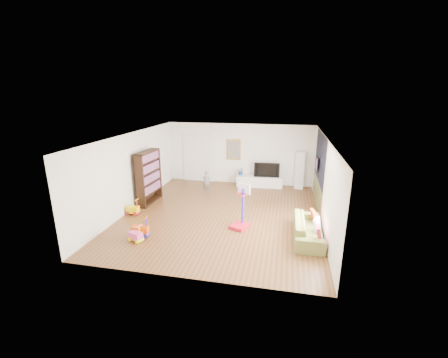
% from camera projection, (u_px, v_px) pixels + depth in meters
% --- Properties ---
extents(floor, '(6.50, 7.50, 0.00)m').
position_uv_depth(floor, '(222.00, 214.00, 10.32)').
color(floor, brown).
rests_on(floor, ground).
extents(ceiling, '(6.50, 7.50, 0.00)m').
position_uv_depth(ceiling, '(221.00, 136.00, 9.55)').
color(ceiling, white).
rests_on(ceiling, ground).
extents(wall_back, '(6.50, 0.00, 2.70)m').
position_uv_depth(wall_back, '(239.00, 154.00, 13.45)').
color(wall_back, white).
rests_on(wall_back, ground).
extents(wall_front, '(6.50, 0.00, 2.70)m').
position_uv_depth(wall_front, '(184.00, 224.00, 6.41)').
color(wall_front, silver).
rests_on(wall_front, ground).
extents(wall_left, '(0.00, 7.50, 2.70)m').
position_uv_depth(wall_left, '(132.00, 171.00, 10.57)').
color(wall_left, silver).
rests_on(wall_left, ground).
extents(wall_right, '(0.00, 7.50, 2.70)m').
position_uv_depth(wall_right, '(324.00, 183.00, 9.29)').
color(wall_right, white).
rests_on(wall_right, ground).
extents(navy_accent, '(0.01, 3.20, 1.70)m').
position_uv_depth(navy_accent, '(320.00, 157.00, 10.47)').
color(navy_accent, black).
rests_on(navy_accent, wall_right).
extents(olive_wainscot, '(0.01, 3.20, 1.00)m').
position_uv_depth(olive_wainscot, '(317.00, 194.00, 10.85)').
color(olive_wainscot, brown).
rests_on(olive_wainscot, wall_right).
extents(doorway, '(1.45, 0.06, 2.10)m').
position_uv_depth(doorway, '(199.00, 159.00, 13.87)').
color(doorway, white).
rests_on(doorway, ground).
extents(painting_back, '(0.62, 0.06, 0.92)m').
position_uv_depth(painting_back, '(234.00, 150.00, 13.40)').
color(painting_back, gold).
rests_on(painting_back, wall_back).
extents(artwork_right, '(0.04, 0.56, 0.46)m').
position_uv_depth(artwork_right, '(317.00, 164.00, 10.75)').
color(artwork_right, '#7F3F8C').
rests_on(artwork_right, wall_right).
extents(media_console, '(2.02, 0.62, 0.46)m').
position_uv_depth(media_console, '(259.00, 181.00, 13.22)').
color(media_console, white).
rests_on(media_console, ground).
extents(tall_cabinet, '(0.40, 0.40, 1.62)m').
position_uv_depth(tall_cabinet, '(300.00, 170.00, 12.84)').
color(tall_cabinet, silver).
rests_on(tall_cabinet, ground).
extents(bookshelf, '(0.44, 1.37, 1.98)m').
position_uv_depth(bookshelf, '(149.00, 177.00, 11.15)').
color(bookshelf, black).
rests_on(bookshelf, ground).
extents(sofa, '(0.79, 2.02, 0.59)m').
position_uv_depth(sofa, '(308.00, 229.00, 8.57)').
color(sofa, olive).
rests_on(sofa, ground).
extents(basketball_hoop, '(0.66, 0.71, 1.38)m').
position_uv_depth(basketball_hoop, '(240.00, 207.00, 9.11)').
color(basketball_hoop, red).
rests_on(basketball_hoop, ground).
extents(ride_on_yellow, '(0.43, 0.28, 0.55)m').
position_uv_depth(ride_on_yellow, '(132.00, 207.00, 10.23)').
color(ride_on_yellow, '#FBD800').
rests_on(ride_on_yellow, ground).
extents(ride_on_orange, '(0.49, 0.34, 0.61)m').
position_uv_depth(ride_on_orange, '(140.00, 227.00, 8.65)').
color(ride_on_orange, '#D64A06').
rests_on(ride_on_orange, ground).
extents(ride_on_pink, '(0.45, 0.36, 0.51)m').
position_uv_depth(ride_on_pink, '(136.00, 233.00, 8.41)').
color(ride_on_pink, '#ED479C').
rests_on(ride_on_pink, ground).
extents(child, '(0.38, 0.31, 0.89)m').
position_uv_depth(child, '(206.00, 181.00, 12.57)').
color(child, slate).
rests_on(child, ground).
extents(tv, '(1.10, 0.20, 0.63)m').
position_uv_depth(tv, '(267.00, 169.00, 13.07)').
color(tv, black).
rests_on(tv, media_console).
extents(vase_plant, '(0.39, 0.36, 0.36)m').
position_uv_depth(vase_plant, '(241.00, 171.00, 13.28)').
color(vase_plant, '#1E5092').
rests_on(vase_plant, media_console).
extents(pillow_left, '(0.11, 0.38, 0.38)m').
position_uv_depth(pillow_left, '(319.00, 233.00, 7.95)').
color(pillow_left, '#AD293F').
rests_on(pillow_left, sofa).
extents(pillow_center, '(0.20, 0.38, 0.36)m').
position_uv_depth(pillow_center, '(317.00, 224.00, 8.46)').
color(pillow_center, white).
rests_on(pillow_center, sofa).
extents(pillow_right, '(0.16, 0.37, 0.36)m').
position_uv_depth(pillow_right, '(314.00, 216.00, 9.04)').
color(pillow_right, '#B42E11').
rests_on(pillow_right, sofa).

